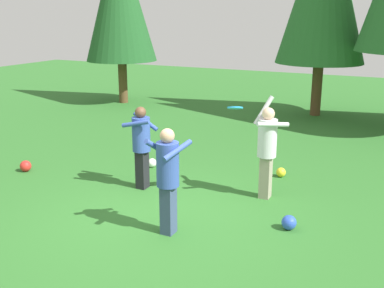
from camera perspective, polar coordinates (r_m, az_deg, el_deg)
name	(u,v)px	position (r m, az deg, el deg)	size (l,w,h in m)	color
ground_plane	(158,219)	(7.83, -4.16, -9.05)	(40.00, 40.00, 0.00)	#2D6B28
person_thrower	(267,145)	(8.44, 9.13, -0.10)	(0.68, 0.68, 1.86)	gray
person_catcher	(141,141)	(8.87, -6.19, 0.38)	(0.57, 0.52, 1.60)	black
person_bystander	(168,173)	(6.98, -2.97, -3.51)	(0.60, 0.65, 1.66)	#38476B
frisbee	(235,108)	(8.03, 5.28, 4.41)	(0.35, 0.35, 0.10)	#2393D1
ball_white	(152,163)	(10.29, -4.89, -2.30)	(0.20, 0.20, 0.20)	white
ball_red	(26,166)	(10.60, -19.61, -2.54)	(0.24, 0.24, 0.24)	red
ball_yellow	(281,172)	(9.83, 10.78, -3.41)	(0.20, 0.20, 0.20)	yellow
ball_blue	(289,223)	(7.56, 11.73, -9.35)	(0.23, 0.23, 0.23)	blue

